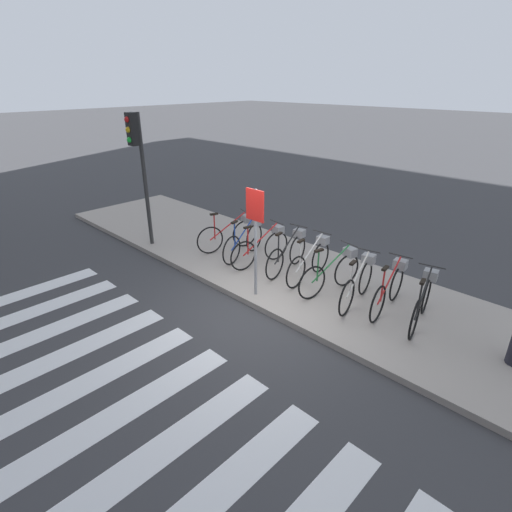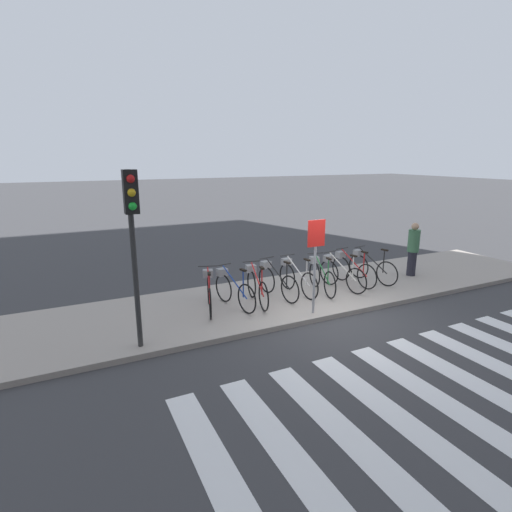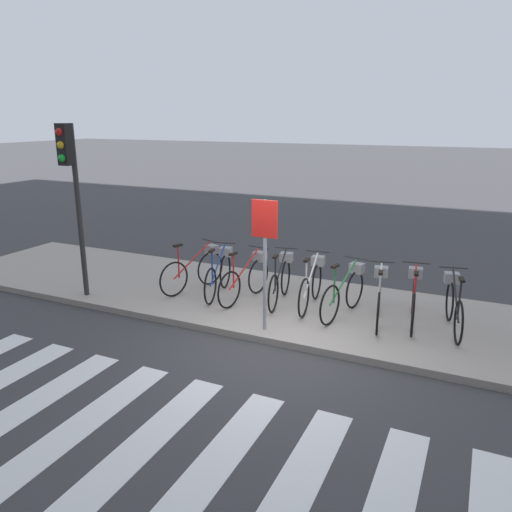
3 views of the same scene
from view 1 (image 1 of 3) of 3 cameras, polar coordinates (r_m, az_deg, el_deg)
The scene contains 13 objects.
ground_plane at distance 7.86m, azimuth 0.44°, elevation -7.91°, with size 120.00×120.00×0.00m, color #38383A.
sidewalk at distance 8.94m, azimuth 7.74°, elevation -3.53°, with size 16.67×3.28×0.12m.
parked_bicycle_0 at distance 10.20m, azimuth -3.60°, elevation 3.35°, with size 0.63×1.63×1.04m.
parked_bicycle_1 at distance 9.77m, azimuth -1.53°, elevation 2.45°, with size 0.51×1.66×1.04m.
parked_bicycle_2 at distance 9.35m, azimuth 1.05°, elevation 1.44°, with size 0.46×1.68×1.04m.
parked_bicycle_3 at distance 9.08m, azimuth 4.71°, elevation 0.64°, with size 0.46×1.68×1.04m.
parked_bicycle_4 at distance 8.75m, azimuth 7.89°, elevation -0.45°, with size 0.46×1.69×1.04m.
parked_bicycle_5 at distance 8.29m, azimuth 10.99°, elevation -2.11°, with size 0.50×1.67×1.04m.
parked_bicycle_6 at distance 7.99m, azimuth 14.47°, elevation -3.50°, with size 0.48×1.67×1.04m.
parked_bicycle_7 at distance 7.93m, azimuth 18.58°, elevation -4.24°, with size 0.46×1.68×1.04m.
parked_bicycle_8 at distance 7.69m, azimuth 22.71°, elevation -5.82°, with size 0.52×1.66×1.04m.
traffic_light at distance 10.39m, azimuth -16.55°, elevation 13.96°, with size 0.24×0.40×3.33m.
sign_post at distance 7.59m, azimuth -0.10°, elevation 4.41°, with size 0.44×0.07×2.19m.
Camera 1 is at (4.61, -4.84, 4.15)m, focal length 28.00 mm.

